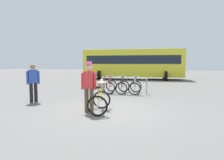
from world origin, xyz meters
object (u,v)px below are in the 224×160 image
racked_bike_red (110,86)px  bus_distant (133,62)px  racked_bike_white (135,87)px  person_with_featured_bike (89,85)px  pedestrian_with_backpack (33,80)px  racked_bike_black (123,87)px  featured_bicycle (100,97)px

racked_bike_red → bus_distant: bus_distant is taller
racked_bike_white → person_with_featured_bike: (-0.91, -4.32, 0.58)m
pedestrian_with_backpack → racked_bike_black: bearing=47.0°
person_with_featured_bike → pedestrian_with_backpack: size_ratio=1.05×
racked_bike_black → person_with_featured_bike: bearing=-92.7°
racked_bike_black → featured_bicycle: 4.07m
racked_bike_white → featured_bicycle: bearing=-98.3°
racked_bike_black → pedestrian_with_backpack: size_ratio=0.69×
pedestrian_with_backpack → person_with_featured_bike: bearing=-17.6°
racked_bike_red → pedestrian_with_backpack: 4.19m
bus_distant → featured_bicycle: bearing=-85.3°
racked_bike_white → person_with_featured_bike: person_with_featured_bike is taller
pedestrian_with_backpack → bus_distant: 12.98m
racked_bike_black → bus_distant: size_ratio=0.11×
racked_bike_red → person_with_featured_bike: size_ratio=0.67×
featured_bicycle → person_with_featured_bike: bearing=-142.0°
racked_bike_red → featured_bicycle: bearing=-78.8°
person_with_featured_bike → pedestrian_with_backpack: person_with_featured_bike is taller
racked_bike_black → racked_bike_white: size_ratio=0.99×
racked_bike_red → racked_bike_white: 1.40m
racked_bike_white → featured_bicycle: size_ratio=0.91×
racked_bike_black → featured_bicycle: featured_bicycle is taller
racked_bike_red → racked_bike_black: bearing=1.5°
racked_bike_red → bus_distant: 9.52m
pedestrian_with_backpack → racked_bike_white: bearing=41.4°
racked_bike_white → racked_bike_black: bearing=-178.5°
racked_bike_white → pedestrian_with_backpack: size_ratio=0.69×
racked_bike_white → bus_distant: (-1.69, 9.38, 1.37)m
racked_bike_black → person_with_featured_bike: 4.35m
racked_bike_red → racked_bike_black: same height
bus_distant → racked_bike_white: bearing=-79.8°
pedestrian_with_backpack → racked_bike_red: bearing=53.9°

